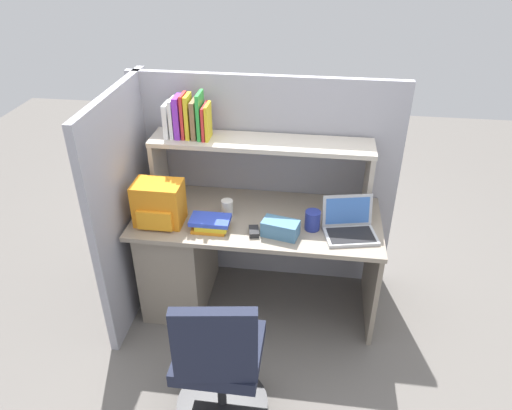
% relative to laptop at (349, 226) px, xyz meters
% --- Properties ---
extents(ground_plane, '(8.00, 8.00, 0.00)m').
position_rel_laptop_xyz_m(ground_plane, '(-0.59, 0.11, -0.78)').
color(ground_plane, slate).
extents(desk, '(1.60, 0.70, 0.73)m').
position_rel_laptop_xyz_m(desk, '(-0.97, 0.11, -0.38)').
color(desk, gray).
rests_on(desk, ground_plane).
extents(cubicle_partition_rear, '(1.84, 0.05, 1.55)m').
position_rel_laptop_xyz_m(cubicle_partition_rear, '(-0.59, 0.49, -0.01)').
color(cubicle_partition_rear, '#9E9EA8').
rests_on(cubicle_partition_rear, ground_plane).
extents(cubicle_partition_left, '(0.05, 1.06, 1.55)m').
position_rel_laptop_xyz_m(cubicle_partition_left, '(-1.44, 0.06, -0.01)').
color(cubicle_partition_left, '#9E9EA8').
rests_on(cubicle_partition_left, ground_plane).
extents(overhead_hutch, '(1.44, 0.28, 0.45)m').
position_rel_laptop_xyz_m(overhead_hutch, '(-0.59, 0.31, 0.30)').
color(overhead_hutch, '#B3A99C').
rests_on(overhead_hutch, desk).
extents(reference_books_on_shelf, '(0.29, 0.17, 0.30)m').
position_rel_laptop_xyz_m(reference_books_on_shelf, '(-1.06, 0.31, 0.53)').
color(reference_books_on_shelf, white).
rests_on(reference_books_on_shelf, overhead_hutch).
extents(laptop, '(0.36, 0.31, 0.22)m').
position_rel_laptop_xyz_m(laptop, '(0.00, 0.00, 0.00)').
color(laptop, '#B7BABF').
rests_on(laptop, desk).
extents(backpack, '(0.30, 0.23, 0.28)m').
position_rel_laptop_xyz_m(backpack, '(-1.19, -0.04, 0.08)').
color(backpack, orange).
rests_on(backpack, desk).
extents(computer_mouse, '(0.08, 0.11, 0.03)m').
position_rel_laptop_xyz_m(computer_mouse, '(-0.58, -0.09, -0.03)').
color(computer_mouse, '#262628').
rests_on(computer_mouse, desk).
extents(paper_cup, '(0.08, 0.08, 0.11)m').
position_rel_laptop_xyz_m(paper_cup, '(-0.78, 0.11, 0.00)').
color(paper_cup, white).
rests_on(paper_cup, desk).
extents(tissue_box, '(0.24, 0.16, 0.10)m').
position_rel_laptop_xyz_m(tissue_box, '(-0.42, -0.08, -0.00)').
color(tissue_box, teal).
rests_on(tissue_box, desk).
extents(snack_canister, '(0.10, 0.10, 0.13)m').
position_rel_laptop_xyz_m(snack_canister, '(-0.23, 0.02, 0.01)').
color(snack_canister, navy).
rests_on(snack_canister, desk).
extents(desk_book_stack, '(0.25, 0.16, 0.07)m').
position_rel_laptop_xyz_m(desk_book_stack, '(-0.85, -0.06, -0.01)').
color(desk_book_stack, orange).
rests_on(desk_book_stack, desk).
extents(office_chair, '(0.52, 0.52, 0.93)m').
position_rel_laptop_xyz_m(office_chair, '(-0.66, -0.85, -0.39)').
color(office_chair, black).
rests_on(office_chair, ground_plane).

